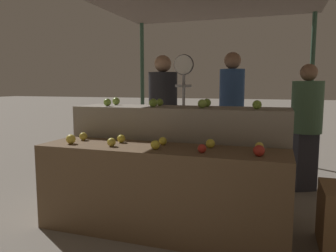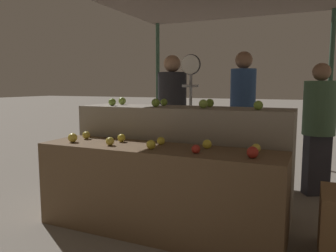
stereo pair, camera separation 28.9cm
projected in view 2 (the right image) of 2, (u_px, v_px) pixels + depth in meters
name	position (u px, v px, depth m)	size (l,w,h in m)	color
ground_plane	(157.00, 232.00, 2.94)	(60.00, 60.00, 0.00)	gray
display_counter_front	(157.00, 190.00, 2.90)	(2.19, 0.55, 0.78)	brown
display_counter_back	(182.00, 159.00, 3.42)	(2.19, 0.55, 1.09)	gray
apple_front_0	(73.00, 138.00, 3.08)	(0.09, 0.09, 0.09)	yellow
apple_front_1	(110.00, 141.00, 2.92)	(0.08, 0.08, 0.08)	gold
apple_front_2	(152.00, 145.00, 2.75)	(0.08, 0.08, 0.08)	gold
apple_front_3	(196.00, 149.00, 2.57)	(0.07, 0.07, 0.07)	#AD281E
apple_front_4	(253.00, 152.00, 2.41)	(0.09, 0.09, 0.09)	#AD281E
apple_front_5	(86.00, 135.00, 3.28)	(0.08, 0.08, 0.08)	gold
apple_front_6	(121.00, 138.00, 3.11)	(0.08, 0.08, 0.08)	gold
apple_front_7	(161.00, 141.00, 2.95)	(0.07, 0.07, 0.07)	gold
apple_front_8	(207.00, 144.00, 2.77)	(0.08, 0.08, 0.08)	gold
apple_front_9	(256.00, 148.00, 2.61)	(0.07, 0.07, 0.07)	yellow
apple_back_0	(112.00, 102.00, 3.55)	(0.08, 0.08, 0.08)	#7AA338
apple_back_1	(156.00, 103.00, 3.36)	(0.09, 0.09, 0.09)	#7AA338
apple_back_2	(203.00, 104.00, 3.15)	(0.09, 0.09, 0.09)	#8EB247
apple_back_3	(258.00, 105.00, 2.95)	(0.08, 0.08, 0.08)	#84AD3D
apple_back_4	(122.00, 101.00, 3.76)	(0.09, 0.09, 0.09)	#8EB247
apple_back_5	(164.00, 102.00, 3.55)	(0.08, 0.08, 0.08)	#84AD3D
apple_back_6	(210.00, 103.00, 3.34)	(0.08, 0.08, 0.08)	#7AA338
produce_scale	(190.00, 95.00, 3.94)	(0.24, 0.20, 1.68)	#99999E
person_vendor_at_scale	(172.00, 110.00, 4.41)	(0.43, 0.43, 1.71)	#2D2D38
person_customer_left	(319.00, 121.00, 3.86)	(0.50, 0.50, 1.57)	#2D2D38
person_customer_right	(243.00, 106.00, 4.47)	(0.36, 0.36, 1.76)	#2D2D38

